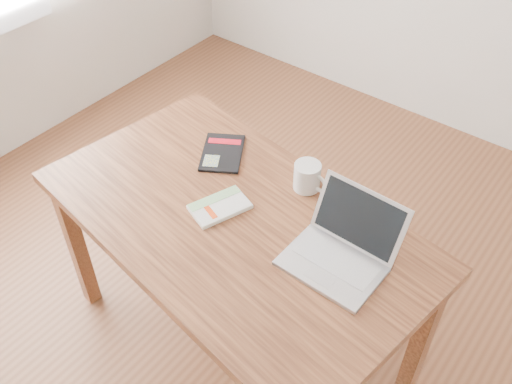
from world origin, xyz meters
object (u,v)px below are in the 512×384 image
Objects in this scene: white_guidebook at (220,207)px; desk at (234,235)px; black_guidebook at (222,153)px; coffee_mug at (308,176)px; laptop at (342,248)px.

desk is at bearing 17.49° from white_guidebook.
coffee_mug is at bearing -25.31° from black_guidebook.
laptop is 0.34m from coffee_mug.
laptop is at bearing -46.56° from black_guidebook.
black_guidebook is at bearing -166.77° from coffee_mug.
coffee_mug is (0.18, 0.27, 0.05)m from white_guidebook.
coffee_mug is at bearing 77.09° from white_guidebook.
white_guidebook is 0.33m from coffee_mug.
white_guidebook is at bearing -174.11° from desk.
laptop reaches higher than coffee_mug.
coffee_mug is at bearing 143.21° from laptop.
black_guidebook is at bearing 166.24° from laptop.
white_guidebook is (-0.06, 0.00, 0.10)m from desk.
desk is at bearing -75.03° from black_guidebook.
white_guidebook is 0.84× the size of black_guidebook.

